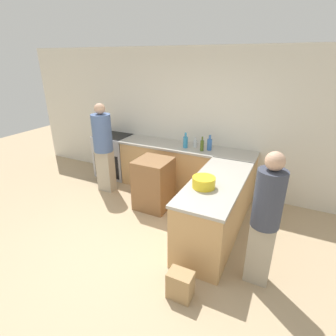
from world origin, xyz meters
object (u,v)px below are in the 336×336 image
island_table (154,184)px  water_bottle_blue (210,144)px  mixing_bowl (204,182)px  paper_bag (180,285)px  vinegar_bottle_clear (195,143)px  dish_soap_bottle (185,142)px  olive_oil_bottle (202,145)px  range_oven (115,155)px  person_at_peninsula (266,217)px  person_by_range (103,146)px

island_table → water_bottle_blue: water_bottle_blue is taller
mixing_bowl → paper_bag: mixing_bowl is taller
island_table → paper_bag: bearing=-52.5°
vinegar_bottle_clear → paper_bag: vinegar_bottle_clear is taller
dish_soap_bottle → paper_bag: size_ratio=0.85×
olive_oil_bottle → vinegar_bottle_clear: (-0.19, 0.15, -0.03)m
mixing_bowl → olive_oil_bottle: olive_oil_bottle is taller
vinegar_bottle_clear → water_bottle_blue: bearing=-7.2°
dish_soap_bottle → range_oven: bearing=177.9°
range_oven → paper_bag: 3.62m
person_at_peninsula → mixing_bowl: bearing=159.2°
person_by_range → person_at_peninsula: size_ratio=1.06×
olive_oil_bottle → water_bottle_blue: bearing=47.1°
range_oven → person_at_peninsula: bearing=-27.7°
vinegar_bottle_clear → person_by_range: bearing=-155.6°
mixing_bowl → dish_soap_bottle: bearing=121.1°
water_bottle_blue → person_at_peninsula: bearing=-55.7°
water_bottle_blue → person_by_range: bearing=-160.0°
mixing_bowl → vinegar_bottle_clear: 1.67m
island_table → dish_soap_bottle: bearing=70.4°
vinegar_bottle_clear → person_by_range: person_by_range is taller
vinegar_bottle_clear → person_at_peninsula: bearing=-50.4°
vinegar_bottle_clear → mixing_bowl: bearing=-65.4°
dish_soap_bottle → olive_oil_bottle: size_ratio=1.09×
water_bottle_blue → person_at_peninsula: size_ratio=0.17×
olive_oil_bottle → dish_soap_bottle: bearing=173.0°
mixing_bowl → person_at_peninsula: person_at_peninsula is taller
island_table → dish_soap_bottle: size_ratio=3.13×
water_bottle_blue → person_by_range: size_ratio=0.16×
island_table → vinegar_bottle_clear: (0.43, 0.87, 0.56)m
mixing_bowl → paper_bag: size_ratio=0.89×
island_table → person_at_peninsula: 2.21m
water_bottle_blue → person_by_range: person_by_range is taller
range_oven → water_bottle_blue: water_bottle_blue is taller
dish_soap_bottle → olive_oil_bottle: 0.34m
island_table → mixing_bowl: mixing_bowl is taller
person_by_range → paper_bag: person_by_range is taller
island_table → dish_soap_bottle: dish_soap_bottle is taller
vinegar_bottle_clear → paper_bag: size_ratio=0.56×
dish_soap_bottle → paper_bag: bearing=-68.0°
range_oven → olive_oil_bottle: (2.08, -0.10, 0.57)m
water_bottle_blue → olive_oil_bottle: bearing=-132.9°
island_table → paper_bag: island_table is taller
paper_bag → water_bottle_blue: bearing=101.7°
mixing_bowl → person_by_range: size_ratio=0.17×
person_at_peninsula → water_bottle_blue: bearing=124.3°
range_oven → vinegar_bottle_clear: size_ratio=5.02×
range_oven → dish_soap_bottle: (1.73, -0.06, 0.58)m
dish_soap_bottle → vinegar_bottle_clear: (0.16, 0.11, -0.04)m
dish_soap_bottle → vinegar_bottle_clear: bearing=34.4°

